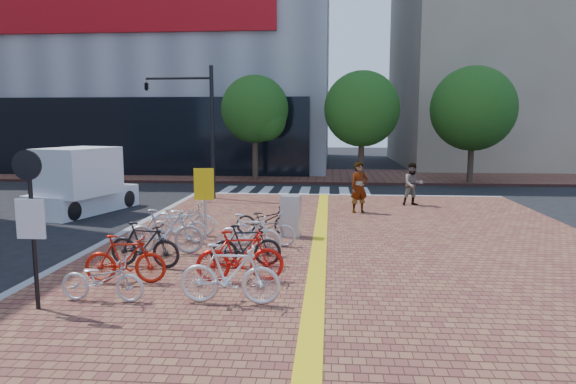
# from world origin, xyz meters

# --- Properties ---
(ground) EXTENTS (120.00, 120.00, 0.00)m
(ground) POSITION_xyz_m (0.00, 0.00, 0.00)
(ground) COLOR black
(ground) RESTS_ON ground
(sidewalk) EXTENTS (14.00, 34.00, 0.15)m
(sidewalk) POSITION_xyz_m (3.00, -5.00, 0.07)
(sidewalk) COLOR brown
(sidewalk) RESTS_ON ground
(tactile_strip) EXTENTS (0.40, 34.00, 0.01)m
(tactile_strip) POSITION_xyz_m (2.00, -5.00, 0.16)
(tactile_strip) COLOR yellow
(tactile_strip) RESTS_ON sidewalk
(kerb_north) EXTENTS (14.00, 0.25, 0.15)m
(kerb_north) POSITION_xyz_m (3.00, 12.00, 0.08)
(kerb_north) COLOR gray
(kerb_north) RESTS_ON ground
(far_sidewalk) EXTENTS (70.00, 8.00, 0.15)m
(far_sidewalk) POSITION_xyz_m (0.00, 21.00, 0.07)
(far_sidewalk) COLOR brown
(far_sidewalk) RESTS_ON ground
(building_beige) EXTENTS (20.00, 18.00, 18.00)m
(building_beige) POSITION_xyz_m (18.00, 32.00, 9.00)
(building_beige) COLOR gray
(building_beige) RESTS_ON ground
(crosswalk) EXTENTS (7.50, 4.00, 0.01)m
(crosswalk) POSITION_xyz_m (0.50, 14.00, 0.01)
(crosswalk) COLOR silver
(crosswalk) RESTS_ON ground
(street_trees) EXTENTS (16.20, 4.60, 6.35)m
(street_trees) POSITION_xyz_m (5.04, 17.45, 4.10)
(street_trees) COLOR #38281E
(street_trees) RESTS_ON far_sidewalk
(bike_0) EXTENTS (1.60, 0.58, 0.84)m
(bike_0) POSITION_xyz_m (-1.93, -2.59, 0.57)
(bike_0) COLOR silver
(bike_0) RESTS_ON sidewalk
(bike_1) EXTENTS (1.72, 0.59, 1.02)m
(bike_1) POSITION_xyz_m (-1.94, -1.49, 0.66)
(bike_1) COLOR #B81D0D
(bike_1) RESTS_ON sidewalk
(bike_2) EXTENTS (1.80, 0.76, 1.05)m
(bike_2) POSITION_xyz_m (-1.97, -0.30, 0.67)
(bike_2) COLOR black
(bike_2) RESTS_ON sidewalk
(bike_3) EXTENTS (1.99, 0.82, 1.16)m
(bike_3) POSITION_xyz_m (-1.86, 0.87, 0.73)
(bike_3) COLOR #AEAFB3
(bike_3) RESTS_ON sidewalk
(bike_4) EXTENTS (1.61, 0.49, 0.96)m
(bike_4) POSITION_xyz_m (-1.89, 2.07, 0.63)
(bike_4) COLOR silver
(bike_4) RESTS_ON sidewalk
(bike_5) EXTENTS (1.99, 0.92, 1.01)m
(bike_5) POSITION_xyz_m (-2.02, 3.11, 0.65)
(bike_5) COLOR silver
(bike_5) RESTS_ON sidewalk
(bike_6) EXTENTS (1.89, 0.58, 1.13)m
(bike_6) POSITION_xyz_m (0.47, -2.54, 0.72)
(bike_6) COLOR silver
(bike_6) RESTS_ON sidewalk
(bike_7) EXTENTS (1.89, 0.81, 1.10)m
(bike_7) POSITION_xyz_m (0.42, -1.21, 0.70)
(bike_7) COLOR red
(bike_7) RESTS_ON sidewalk
(bike_8) EXTENTS (1.69, 0.75, 0.98)m
(bike_8) POSITION_xyz_m (0.35, -0.05, 0.64)
(bike_8) COLOR black
(bike_8) RESTS_ON sidewalk
(bike_9) EXTENTS (1.77, 0.80, 1.03)m
(bike_9) POSITION_xyz_m (0.25, 1.05, 0.66)
(bike_9) COLOR white
(bike_9) RESTS_ON sidewalk
(bike_10) EXTENTS (1.80, 0.71, 0.93)m
(bike_10) POSITION_xyz_m (0.49, 1.95, 0.62)
(bike_10) COLOR #AEAFB3
(bike_10) RESTS_ON sidewalk
(bike_11) EXTENTS (1.74, 0.64, 0.91)m
(bike_11) POSITION_xyz_m (0.36, 3.32, 0.60)
(bike_11) COLOR black
(bike_11) RESTS_ON sidewalk
(pedestrian_a) EXTENTS (0.80, 0.68, 1.87)m
(pedestrian_a) POSITION_xyz_m (3.35, 7.35, 1.08)
(pedestrian_a) COLOR gray
(pedestrian_a) RESTS_ON sidewalk
(pedestrian_b) EXTENTS (0.92, 0.77, 1.70)m
(pedestrian_b) POSITION_xyz_m (5.59, 9.22, 1.00)
(pedestrian_b) COLOR #505265
(pedestrian_b) RESTS_ON sidewalk
(utility_box) EXTENTS (0.61, 0.48, 1.21)m
(utility_box) POSITION_xyz_m (1.15, 3.14, 0.75)
(utility_box) COLOR silver
(utility_box) RESTS_ON sidewalk
(yellow_sign) EXTENTS (0.55, 0.17, 2.04)m
(yellow_sign) POSITION_xyz_m (-1.23, 2.47, 1.57)
(yellow_sign) COLOR #B7B7BC
(yellow_sign) RESTS_ON sidewalk
(notice_sign) EXTENTS (0.53, 0.11, 2.85)m
(notice_sign) POSITION_xyz_m (-2.93, -3.09, 1.95)
(notice_sign) COLOR black
(notice_sign) RESTS_ON sidewalk
(traffic_light_pole) EXTENTS (3.07, 1.18, 5.71)m
(traffic_light_pole) POSITION_xyz_m (-4.13, 10.43, 4.09)
(traffic_light_pole) COLOR black
(traffic_light_pole) RESTS_ON sidewalk
(box_truck) EXTENTS (2.95, 4.71, 2.53)m
(box_truck) POSITION_xyz_m (-7.25, 7.37, 1.19)
(box_truck) COLOR white
(box_truck) RESTS_ON ground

